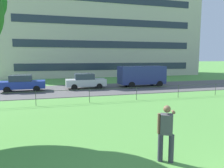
{
  "coord_description": "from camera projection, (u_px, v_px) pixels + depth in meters",
  "views": [
    {
      "loc": [
        -4.22,
        -1.83,
        3.16
      ],
      "look_at": [
        -1.41,
        8.15,
        1.86
      ],
      "focal_mm": 33.88,
      "sensor_mm": 36.0,
      "label": 1
    }
  ],
  "objects": [
    {
      "name": "panel_van_far_left",
      "position": [
        142.0,
        75.0,
        23.03
      ],
      "size": [
        5.01,
        2.12,
        2.24
      ],
      "color": "navy",
      "rests_on": "ground"
    },
    {
      "name": "car_blue_far_right",
      "position": [
        22.0,
        83.0,
        19.77
      ],
      "size": [
        4.03,
        1.88,
        1.54
      ],
      "color": "#233899",
      "rests_on": "ground"
    },
    {
      "name": "park_fence",
      "position": [
        114.0,
        92.0,
        15.31
      ],
      "size": [
        32.14,
        0.04,
        1.0
      ],
      "color": "#333833",
      "rests_on": "ground"
    },
    {
      "name": "person_thrower",
      "position": [
        166.0,
        131.0,
        6.37
      ],
      "size": [
        0.76,
        0.68,
        1.76
      ],
      "color": "#383842",
      "rests_on": "ground"
    },
    {
      "name": "apartment_building_background",
      "position": [
        102.0,
        26.0,
        38.41
      ],
      "size": [
        34.11,
        11.15,
        17.82
      ],
      "color": "beige",
      "rests_on": "ground"
    },
    {
      "name": "car_silver_left",
      "position": [
        85.0,
        81.0,
        21.5
      ],
      "size": [
        4.01,
        1.84,
        1.54
      ],
      "color": "#B7BABF",
      "rests_on": "ground"
    },
    {
      "name": "street_strip",
      "position": [
        97.0,
        89.0,
        21.3
      ],
      "size": [
        80.0,
        7.93,
        0.01
      ],
      "primitive_type": "cube",
      "color": "#565454",
      "rests_on": "ground"
    }
  ]
}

